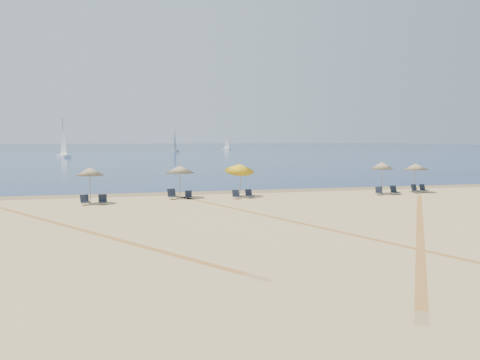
% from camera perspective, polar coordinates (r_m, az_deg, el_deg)
% --- Properties ---
extents(ground, '(160.00, 160.00, 0.00)m').
position_cam_1_polar(ground, '(18.81, 15.36, -8.84)').
color(ground, tan).
rests_on(ground, ground).
extents(ocean, '(500.00, 500.00, 0.00)m').
position_cam_1_polar(ocean, '(241.08, -12.11, 3.58)').
color(ocean, '#0C2151').
rests_on(ocean, ground).
extents(wet_sand, '(500.00, 500.00, 0.00)m').
position_cam_1_polar(wet_sand, '(41.13, -1.37, -1.35)').
color(wet_sand, olive).
rests_on(wet_sand, ground).
extents(umbrella_1, '(1.86, 1.86, 2.52)m').
position_cam_1_polar(umbrella_1, '(34.87, -16.71, 0.94)').
color(umbrella_1, gray).
rests_on(umbrella_1, ground).
extents(umbrella_2, '(2.13, 2.13, 2.46)m').
position_cam_1_polar(umbrella_2, '(37.00, -6.86, 1.22)').
color(umbrella_2, gray).
rests_on(umbrella_2, ground).
extents(umbrella_3, '(2.18, 2.25, 2.78)m').
position_cam_1_polar(umbrella_3, '(37.48, -0.06, 1.43)').
color(umbrella_3, gray).
rests_on(umbrella_3, ground).
extents(umbrella_4, '(1.87, 1.87, 2.59)m').
position_cam_1_polar(umbrella_4, '(40.86, 15.82, 1.59)').
color(umbrella_4, gray).
rests_on(umbrella_4, ground).
extents(umbrella_5, '(2.11, 2.14, 2.42)m').
position_cam_1_polar(umbrella_5, '(43.13, 19.32, 1.42)').
color(umbrella_5, gray).
rests_on(umbrella_5, ground).
extents(chair_2, '(0.73, 0.79, 0.67)m').
position_cam_1_polar(chair_2, '(34.59, -17.21, -2.24)').
color(chair_2, black).
rests_on(chair_2, ground).
extents(chair_3, '(0.59, 0.68, 0.66)m').
position_cam_1_polar(chair_3, '(34.57, -15.33, -2.20)').
color(chair_3, black).
rests_on(chair_3, ground).
extents(chair_4, '(0.81, 0.87, 0.74)m').
position_cam_1_polar(chair_4, '(36.57, -7.70, -1.65)').
color(chair_4, black).
rests_on(chair_4, ground).
extents(chair_5, '(0.54, 0.61, 0.60)m').
position_cam_1_polar(chair_5, '(36.50, -5.87, -1.74)').
color(chair_5, black).
rests_on(chair_5, ground).
extents(chair_6, '(0.62, 0.70, 0.64)m').
position_cam_1_polar(chair_6, '(36.40, -0.41, -1.71)').
color(chair_6, black).
rests_on(chair_6, ground).
extents(chair_7, '(0.65, 0.72, 0.64)m').
position_cam_1_polar(chair_7, '(36.88, 1.08, -1.63)').
color(chair_7, black).
rests_on(chair_7, ground).
extents(chair_8, '(0.69, 0.75, 0.64)m').
position_cam_1_polar(chair_8, '(40.32, 15.54, -1.25)').
color(chair_8, black).
rests_on(chair_8, ground).
extents(chair_9, '(0.67, 0.75, 0.68)m').
position_cam_1_polar(chair_9, '(41.06, 17.16, -1.16)').
color(chair_9, black).
rests_on(chair_9, ground).
extents(chair_10, '(0.75, 0.81, 0.70)m').
position_cam_1_polar(chair_10, '(42.64, 19.30, -1.00)').
color(chair_10, black).
rests_on(chair_10, ground).
extents(chair_11, '(0.63, 0.70, 0.64)m').
position_cam_1_polar(chair_11, '(43.61, 20.12, -0.93)').
color(chair_11, black).
rests_on(chair_11, ground).
extents(sailboat_0, '(3.35, 5.40, 7.90)m').
position_cam_1_polar(sailboat_0, '(166.35, -7.40, 4.00)').
color(sailboat_0, white).
rests_on(sailboat_0, ocean).
extents(sailboat_1, '(2.73, 4.44, 6.49)m').
position_cam_1_polar(sailboat_1, '(204.16, -1.51, 4.05)').
color(sailboat_1, white).
rests_on(sailboat_1, ocean).
extents(sailboat_2, '(3.68, 6.21, 9.05)m').
position_cam_1_polar(sailboat_2, '(123.54, -19.43, 3.70)').
color(sailboat_2, white).
rests_on(sailboat_2, ocean).
extents(tire_tracks, '(56.91, 44.38, 0.00)m').
position_cam_1_polar(tire_tracks, '(26.50, 1.05, -4.74)').
color(tire_tracks, tan).
rests_on(tire_tracks, ground).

